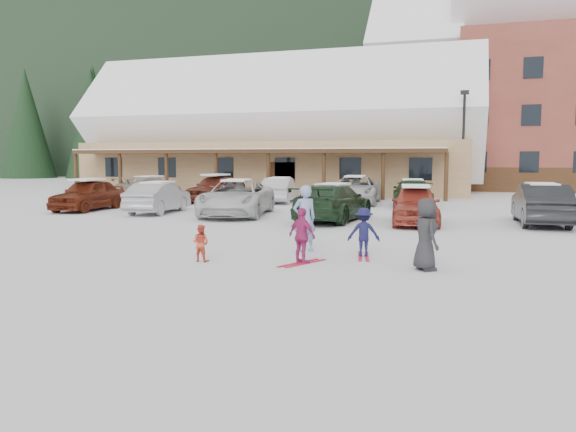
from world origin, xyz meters
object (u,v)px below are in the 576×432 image
(child_navy, at_px, (364,232))
(parked_car_5, at_px, (541,204))
(parked_car_8, at_px, (216,188))
(parked_car_0, at_px, (88,195))
(parked_car_10, at_px, (355,190))
(bystander_dark, at_px, (426,234))
(parked_car_11, at_px, (412,193))
(day_lodge, at_px, (277,139))
(parked_car_1, at_px, (158,198))
(child_magenta, at_px, (302,236))
(parked_car_3, at_px, (333,203))
(toddler_red, at_px, (201,243))
(adult_skier, at_px, (305,218))
(lamp_post, at_px, (463,138))
(parked_car_4, at_px, (415,205))
(parked_car_2, at_px, (237,198))
(parked_car_9, at_px, (280,190))
(parked_car_7, at_px, (150,188))

(child_navy, height_order, parked_car_5, parked_car_5)
(parked_car_5, relative_size, parked_car_8, 1.02)
(parked_car_0, xyz_separation_m, parked_car_10, (11.40, 7.53, 0.02))
(bystander_dark, height_order, parked_car_11, bystander_dark)
(parked_car_0, distance_m, parked_car_11, 16.02)
(day_lodge, height_order, parked_car_1, day_lodge)
(child_magenta, bearing_deg, parked_car_0, -11.03)
(parked_car_3, relative_size, parked_car_10, 0.93)
(day_lodge, bearing_deg, bystander_dark, -65.41)
(bystander_dark, bearing_deg, parked_car_11, -23.62)
(child_magenta, distance_m, parked_car_0, 16.75)
(parked_car_8, bearing_deg, toddler_red, -60.84)
(parked_car_0, bearing_deg, adult_skier, -35.15)
(toddler_red, height_order, child_navy, child_navy)
(bystander_dark, bearing_deg, child_navy, 22.00)
(lamp_post, xyz_separation_m, parked_car_0, (-16.91, -13.23, -2.92))
(child_magenta, distance_m, parked_car_5, 11.93)
(child_magenta, distance_m, parked_car_10, 17.65)
(parked_car_3, height_order, parked_car_5, parked_car_5)
(parked_car_4, distance_m, parked_car_8, 13.79)
(parked_car_2, relative_size, parked_car_11, 1.17)
(parked_car_2, distance_m, parked_car_11, 9.76)
(parked_car_3, bearing_deg, child_magenta, 104.25)
(parked_car_4, bearing_deg, child_magenta, -108.21)
(day_lodge, relative_size, toddler_red, 32.67)
(parked_car_1, height_order, parked_car_11, parked_car_1)
(child_magenta, xyz_separation_m, parked_car_9, (-6.19, 17.14, 0.03))
(child_magenta, bearing_deg, parked_car_11, -68.05)
(parked_car_2, height_order, parked_car_4, parked_car_2)
(parked_car_0, bearing_deg, day_lodge, 76.59)
(lamp_post, distance_m, parked_car_9, 11.80)
(parked_car_1, bearing_deg, toddler_red, 119.05)
(lamp_post, height_order, parked_car_2, lamp_post)
(parked_car_5, bearing_deg, parked_car_8, -23.27)
(parked_car_1, bearing_deg, parked_car_4, 169.44)
(day_lodge, relative_size, child_navy, 23.52)
(day_lodge, xyz_separation_m, child_magenta, (9.99, -28.05, -3.28))
(parked_car_1, height_order, parked_car_8, parked_car_8)
(toddler_red, height_order, parked_car_5, parked_car_5)
(parked_car_3, xyz_separation_m, parked_car_5, (7.66, 1.05, 0.03))
(parked_car_11, bearing_deg, day_lodge, -52.78)
(lamp_post, height_order, parked_car_1, lamp_post)
(child_navy, bearing_deg, parked_car_1, -48.89)
(parked_car_2, xyz_separation_m, parked_car_4, (7.58, -0.88, -0.05))
(toddler_red, bearing_deg, bystander_dark, -169.63)
(parked_car_0, relative_size, parked_car_1, 1.03)
(lamp_post, relative_size, child_navy, 5.26)
(child_magenta, distance_m, bystander_dark, 2.81)
(lamp_post, relative_size, parked_car_4, 1.53)
(parked_car_5, relative_size, parked_car_7, 0.96)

